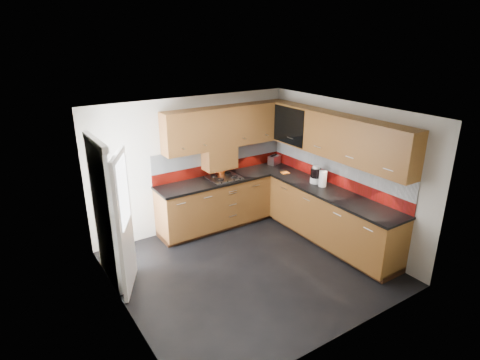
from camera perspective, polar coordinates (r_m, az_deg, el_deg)
room at (r=5.66m, az=1.50°, el=0.44°), size 4.00×3.80×2.64m
base_cabinets at (r=7.19m, az=5.18°, el=-4.30°), size 2.70×3.20×0.95m
countertop at (r=6.98m, az=5.28°, el=-0.76°), size 2.72×3.22×0.04m
backsplash at (r=7.18m, az=5.65°, el=2.28°), size 2.70×3.20×0.54m
upper_cabinets at (r=6.87m, az=6.29°, el=6.88°), size 2.50×3.20×0.72m
extractor_hood at (r=7.27m, az=-2.94°, el=3.16°), size 0.60×0.33×0.40m
glass_cabinet at (r=7.38m, az=7.80°, el=7.97°), size 0.32×0.80×0.66m
back_door at (r=5.79m, az=-17.68°, el=-5.12°), size 0.42×1.19×2.04m
gas_hob at (r=7.24m, az=-2.23°, el=0.37°), size 0.56×0.49×0.04m
utensil_pot at (r=7.45m, az=-2.59°, el=1.64°), size 0.13×0.13×0.45m
toaster at (r=8.02m, az=4.89°, el=2.87°), size 0.28×0.22×0.18m
food_processor at (r=7.09m, az=10.70°, el=0.68°), size 0.19×0.19×0.31m
paper_towel at (r=6.96m, az=11.70°, el=0.19°), size 0.17×0.17×0.28m
orange_cloth at (r=7.54m, az=6.43°, el=1.03°), size 0.15×0.14×0.01m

